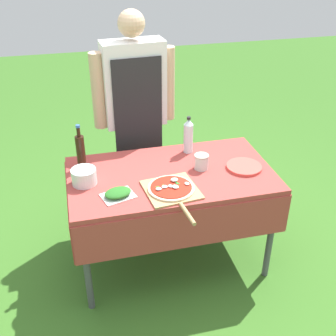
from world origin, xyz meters
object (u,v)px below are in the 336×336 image
Objects in this scene: mixing_tub at (84,176)px; sauce_jar at (201,163)px; pizza_on_peel at (172,190)px; water_bottle at (188,136)px; plate_stack at (244,167)px; prep_table at (171,184)px; herb_container at (118,193)px; person_cook at (135,105)px; oil_bottle at (81,151)px.

mixing_tub is 0.77m from sauce_jar.
water_bottle is (0.24, 0.47, 0.11)m from pizza_on_peel.
pizza_on_peel is at bearing -163.70° from plate_stack.
sauce_jar is at bearing 2.38° from prep_table.
person_cook is at bearing 72.84° from herb_container.
prep_table is 0.64m from oil_bottle.
plate_stack is at bearing -3.46° from mixing_tub.
herb_container is 1.43× the size of mixing_tub.
person_cook reaches higher than water_bottle.
person_cook is 0.51m from water_bottle.
sauce_jar reaches higher than pizza_on_peel.
pizza_on_peel is 2.24× the size of plate_stack.
person_cook reaches higher than herb_container.
water_bottle is (0.75, 0.05, 0.00)m from oil_bottle.
oil_bottle is 0.22m from mixing_tub.
mixing_tub is (-0.19, 0.20, 0.03)m from herb_container.
water_bottle is at bearing 133.61° from plate_stack.
prep_table is at bearing 173.34° from plate_stack.
herb_container is at bearing 68.86° from person_cook.
mixing_tub is at bearing 51.33° from person_cook.
water_bottle is at bearing 124.69° from person_cook.
sauce_jar is (0.33, -0.64, -0.20)m from person_cook.
mixing_tub is (-0.75, -0.25, -0.08)m from water_bottle.
prep_table is 0.39m from water_bottle.
herb_container is 0.88m from plate_stack.
person_cook is 0.90m from herb_container.
plate_stack is (0.87, 0.13, -0.01)m from herb_container.
mixing_tub is (-0.56, 0.01, 0.14)m from prep_table.
plate_stack is (1.05, -0.06, -0.04)m from mixing_tub.
mixing_tub is at bearing 176.54° from plate_stack.
prep_table is at bearing -20.37° from oil_bottle.
prep_table is 5.02× the size of water_bottle.
oil_bottle is at bearing 40.68° from person_cook.
plate_stack is 0.29m from sauce_jar.
water_bottle is (0.31, -0.39, -0.11)m from person_cook.
pizza_on_peel is at bearing -23.35° from mixing_tub.
prep_table is at bearing -126.42° from water_bottle.
person_cook is 0.96m from plate_stack.
herb_container is at bearing -65.08° from oil_bottle.
prep_table is at bearing -177.62° from sauce_jar.
sauce_jar is at bearing 113.40° from person_cook.
person_cook is 0.89m from pizza_on_peel.
plate_stack is (0.30, -0.32, -0.12)m from water_bottle.
pizza_on_peel is at bearing -139.17° from sauce_jar.
herb_container is (-0.33, 0.03, 0.01)m from pizza_on_peel.
pizza_on_peel is at bearing -116.81° from water_bottle.
person_cook is at bearing 55.32° from mixing_tub.
herb_container is at bearing -153.41° from prep_table.
person_cook is at bearing 88.30° from pizza_on_peel.
pizza_on_peel is 0.56m from mixing_tub.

